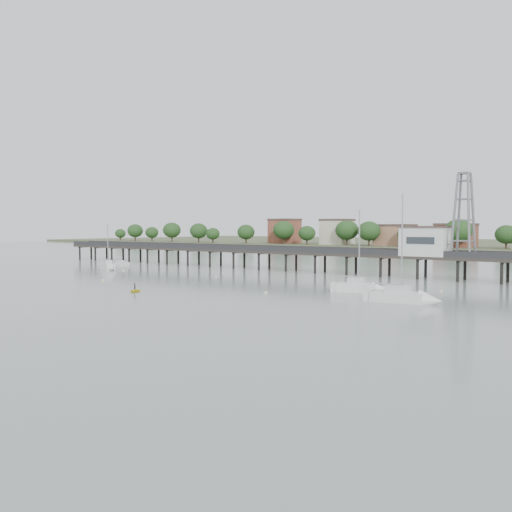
{
  "coord_description": "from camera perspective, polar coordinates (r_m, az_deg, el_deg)",
  "views": [
    {
      "loc": [
        62.22,
        -37.58,
        9.26
      ],
      "look_at": [
        1.18,
        42.0,
        4.0
      ],
      "focal_mm": 40.0,
      "sensor_mm": 36.0,
      "label": 1
    }
  ],
  "objects": [
    {
      "name": "dinghy_occupant",
      "position": [
        82.32,
        -12.02,
        -3.52
      ],
      "size": [
        0.44,
        1.02,
        0.24
      ],
      "primitive_type": "imported",
      "rotation": [
        0.0,
        0.0,
        3.06
      ],
      "color": "black",
      "rests_on": "ground"
    },
    {
      "name": "mooring_buoys",
      "position": [
        88.71,
        -0.61,
        -2.94
      ],
      "size": [
        82.2,
        19.28,
        0.39
      ],
      "color": "beige",
      "rests_on": "ground"
    },
    {
      "name": "yellow_dinghy",
      "position": [
        82.32,
        -12.02,
        -3.52
      ],
      "size": [
        1.8,
        1.33,
        2.49
      ],
      "primitive_type": "imported",
      "rotation": [
        0.0,
        0.0,
        0.52
      ],
      "color": "yellow",
      "rests_on": "ground"
    },
    {
      "name": "lattice_tower",
      "position": [
        102.32,
        20.06,
        3.85
      ],
      "size": [
        3.2,
        3.2,
        15.5
      ],
      "color": "slate",
      "rests_on": "ground"
    },
    {
      "name": "pier",
      "position": [
        115.85,
        4.96,
        0.29
      ],
      "size": [
        150.0,
        5.0,
        5.5
      ],
      "color": "#2D2823",
      "rests_on": "ground"
    },
    {
      "name": "pier_building",
      "position": [
        104.47,
        16.61,
        1.46
      ],
      "size": [
        8.4,
        5.4,
        5.3
      ],
      "color": "silver",
      "rests_on": "ground"
    },
    {
      "name": "sailboat_c",
      "position": [
        81.22,
        10.74,
        -3.14
      ],
      "size": [
        7.58,
        4.61,
        12.15
      ],
      "rotation": [
        0.0,
        0.0,
        0.37
      ],
      "color": "silver",
      "rests_on": "ground"
    },
    {
      "name": "white_tender",
      "position": [
        138.03,
        -13.22,
        -0.75
      ],
      "size": [
        3.47,
        1.45,
        1.35
      ],
      "rotation": [
        0.0,
        0.0,
        -0.0
      ],
      "color": "silver",
      "rests_on": "ground"
    },
    {
      "name": "sailboat_b",
      "position": [
        124.67,
        -14.5,
        -1.05
      ],
      "size": [
        6.23,
        3.68,
        10.13
      ],
      "rotation": [
        0.0,
        0.0,
        -0.35
      ],
      "color": "silver",
      "rests_on": "ground"
    },
    {
      "name": "ground_plane",
      "position": [
        73.27,
        -21.27,
        -4.46
      ],
      "size": [
        500.0,
        500.0,
        0.0
      ],
      "primitive_type": "plane",
      "color": "slate",
      "rests_on": "ground"
    },
    {
      "name": "sailboat_d",
      "position": [
        71.06,
        15.05,
        -4.07
      ],
      "size": [
        8.69,
        3.5,
        13.94
      ],
      "rotation": [
        0.0,
        0.0,
        0.13
      ],
      "color": "silver",
      "rests_on": "ground"
    }
  ]
}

